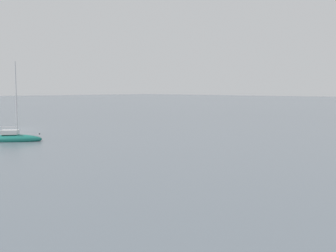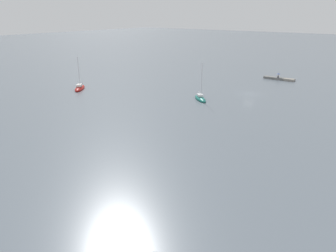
% 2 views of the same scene
% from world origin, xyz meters
% --- Properties ---
extents(ground_plane, '(500.00, 500.00, 0.00)m').
position_xyz_m(ground_plane, '(0.00, 0.00, 0.00)').
color(ground_plane, slate).
extents(sailboat_teal_outer, '(5.69, 5.31, 8.74)m').
position_xyz_m(sailboat_teal_outer, '(6.69, 11.89, 0.30)').
color(sailboat_teal_outer, '#197266').
rests_on(sailboat_teal_outer, ground_plane).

